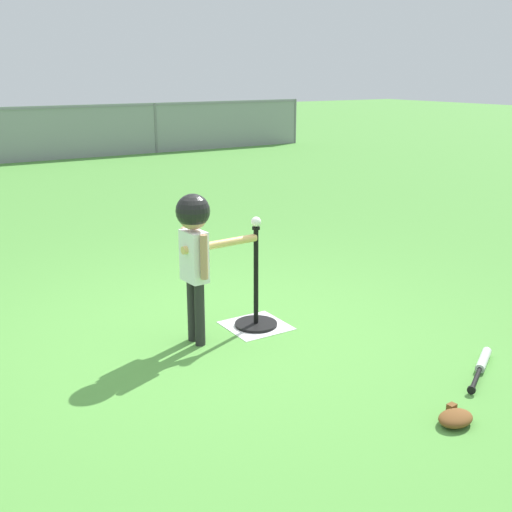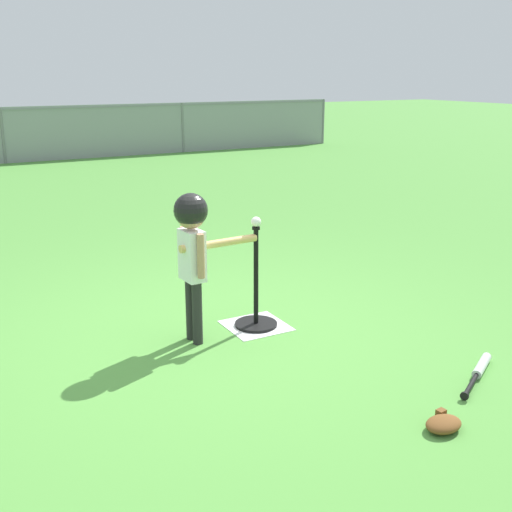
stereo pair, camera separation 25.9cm
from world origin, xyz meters
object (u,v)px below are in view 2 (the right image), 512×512
Objects in this scene: baseball_on_tee at (256,222)px; batter_child at (193,238)px; batting_tee at (256,310)px; spare_bat_silver at (479,370)px; glove_by_plate at (443,424)px.

batter_child is at bearing -176.40° from baseball_on_tee.
batting_tee is 1.63m from spare_bat_silver.
spare_bat_silver is 0.77m from glove_by_plate.
baseball_on_tee is at bearing 3.58° from batting_tee.
batter_child reaches higher than batting_tee.
batting_tee is at bearing -176.42° from baseball_on_tee.
batter_child is at bearing 111.83° from glove_by_plate.
glove_by_plate is at bearing -68.17° from batter_child.
glove_by_plate reaches higher than spare_bat_silver.
spare_bat_silver is (0.86, -1.38, -0.78)m from baseball_on_tee.
glove_by_plate is (0.18, -1.75, -0.77)m from baseball_on_tee.
batting_tee is 10.41× the size of baseball_on_tee.
glove_by_plate is (0.69, -1.72, -0.72)m from batter_child.
baseball_on_tee reaches higher than glove_by_plate.
batting_tee is 0.68m from baseball_on_tee.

